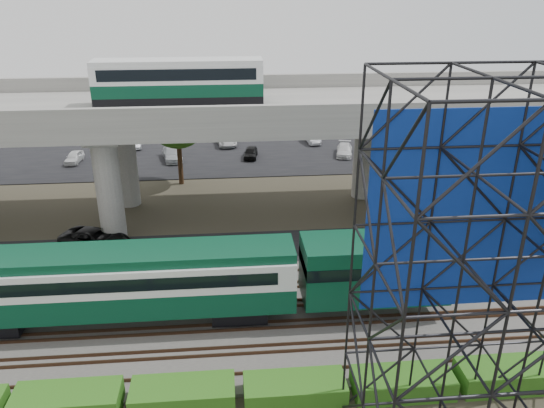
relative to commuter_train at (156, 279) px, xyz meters
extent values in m
plane|color=#474233|center=(5.68, -2.00, -2.88)|extent=(140.00, 140.00, 0.00)
cube|color=slate|center=(5.68, 0.00, -2.78)|extent=(90.00, 12.00, 0.20)
cube|color=black|center=(5.68, 8.50, -2.84)|extent=(90.00, 5.00, 0.08)
cube|color=black|center=(5.68, 32.00, -2.84)|extent=(90.00, 18.00, 0.08)
cube|color=#405469|center=(5.68, 54.00, -2.87)|extent=(140.00, 40.00, 0.03)
cube|color=#472D1E|center=(5.68, -4.72, -2.60)|extent=(90.00, 0.08, 0.16)
cube|color=#472D1E|center=(5.68, -3.28, -2.60)|extent=(90.00, 0.08, 0.16)
cube|color=#472D1E|center=(5.68, -2.72, -2.60)|extent=(90.00, 0.08, 0.16)
cube|color=#472D1E|center=(5.68, -1.28, -2.60)|extent=(90.00, 0.08, 0.16)
cube|color=#472D1E|center=(5.68, -0.72, -2.60)|extent=(90.00, 0.08, 0.16)
cube|color=#472D1E|center=(5.68, 0.72, -2.60)|extent=(90.00, 0.08, 0.16)
cube|color=#472D1E|center=(5.68, 1.28, -2.60)|extent=(90.00, 0.08, 0.16)
cube|color=#472D1E|center=(5.68, 2.72, -2.60)|extent=(90.00, 0.08, 0.16)
cube|color=#472D1E|center=(5.68, 3.28, -2.60)|extent=(90.00, 0.08, 0.16)
cube|color=#472D1E|center=(5.68, 4.72, -2.60)|extent=(90.00, 0.08, 0.16)
cube|color=black|center=(4.38, 0.00, -2.07)|extent=(3.00, 2.20, 0.90)
cube|color=#083C26|center=(-2.12, 0.00, -0.92)|extent=(19.00, 3.00, 1.40)
cube|color=silver|center=(-2.12, 0.00, 0.53)|extent=(19.00, 3.00, 1.50)
cube|color=#083C26|center=(-2.12, 0.00, 1.53)|extent=(19.00, 2.60, 0.50)
cube|color=black|center=(-1.12, 0.00, 0.58)|extent=(15.00, 3.06, 0.70)
cube|color=#083C26|center=(11.88, 0.00, 0.08)|extent=(8.00, 3.00, 3.40)
cube|color=#9E9B93|center=(5.68, 14.00, 5.72)|extent=(80.00, 12.00, 1.20)
cube|color=#9E9B93|center=(5.68, 8.25, 6.87)|extent=(80.00, 0.50, 1.10)
cube|color=#9E9B93|center=(5.68, 19.75, 6.87)|extent=(80.00, 0.50, 1.10)
cylinder|color=#9E9B93|center=(-4.32, 10.50, 1.12)|extent=(1.80, 1.80, 8.00)
cylinder|color=#9E9B93|center=(-4.32, 17.50, 1.12)|extent=(1.80, 1.80, 8.00)
cube|color=#9E9B93|center=(-4.32, 14.00, 4.82)|extent=(2.40, 9.00, 0.60)
cylinder|color=#9E9B93|center=(15.68, 10.50, 1.12)|extent=(1.80, 1.80, 8.00)
cylinder|color=#9E9B93|center=(15.68, 17.50, 1.12)|extent=(1.80, 1.80, 8.00)
cube|color=#9E9B93|center=(15.68, 14.00, 4.82)|extent=(2.40, 9.00, 0.60)
cube|color=black|center=(0.74, 14.00, 6.67)|extent=(12.00, 2.50, 0.70)
cube|color=#083C26|center=(0.74, 14.00, 7.47)|extent=(12.00, 2.50, 0.90)
cube|color=silver|center=(0.74, 14.00, 8.57)|extent=(12.00, 2.50, 1.30)
cube|color=black|center=(0.74, 14.00, 8.62)|extent=(11.00, 2.56, 0.80)
cube|color=silver|center=(0.74, 14.00, 9.37)|extent=(12.00, 2.40, 0.30)
cube|color=navy|center=(13.23, -6.95, 6.42)|extent=(8.10, 0.08, 8.25)
cube|color=#295914|center=(-3.32, -6.30, -2.28)|extent=(4.60, 1.80, 1.20)
cube|color=#295914|center=(1.68, -6.30, -2.31)|extent=(4.60, 1.80, 1.15)
cube|color=#295914|center=(6.68, -6.30, -2.37)|extent=(4.60, 1.80, 1.03)
cube|color=#295914|center=(11.68, -6.30, -2.38)|extent=(4.60, 1.80, 1.01)
cube|color=#295914|center=(16.68, -6.30, -2.32)|extent=(4.60, 1.80, 1.12)
cylinder|color=#382314|center=(19.68, 10.50, -0.48)|extent=(0.44, 0.44, 4.80)
ellipsoid|color=#295914|center=(19.68, 10.50, 2.72)|extent=(4.94, 4.94, 4.18)
cylinder|color=#382314|center=(-0.32, 22.00, -0.48)|extent=(0.44, 0.44, 4.80)
ellipsoid|color=#295914|center=(-0.32, 22.00, 2.72)|extent=(4.94, 4.94, 4.18)
imported|color=black|center=(-5.41, 9.33, -2.09)|extent=(5.59, 4.10, 1.41)
imported|color=silver|center=(-11.77, 29.00, -2.24)|extent=(1.57, 3.41, 1.13)
imported|color=#B7BABF|center=(-6.41, 34.00, -2.23)|extent=(2.07, 3.68, 1.15)
imported|color=#AAADB2|center=(-1.74, 29.00, -2.18)|extent=(2.65, 4.58, 1.25)
imported|color=silver|center=(3.95, 34.00, -2.20)|extent=(2.64, 4.62, 1.21)
imported|color=black|center=(6.52, 29.00, -2.24)|extent=(1.78, 3.45, 1.12)
imported|color=#B3B4BB|center=(13.91, 34.00, -2.20)|extent=(1.66, 3.77, 1.20)
imported|color=silver|center=(16.64, 29.00, -2.23)|extent=(2.46, 4.22, 1.15)
imported|color=#9CA0A4|center=(22.89, 34.00, -2.25)|extent=(1.87, 3.97, 1.10)
camera|label=1|loc=(3.99, -24.87, 14.76)|focal=35.00mm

